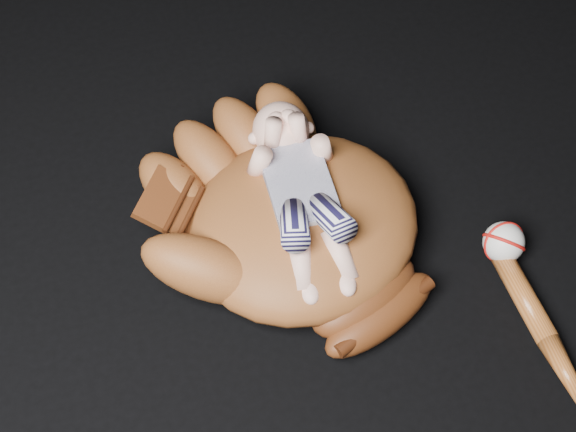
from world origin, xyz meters
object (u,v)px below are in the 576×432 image
(baseball_glove, at_px, (303,218))
(baseball, at_px, (504,242))
(newborn_baby, at_px, (304,198))
(baseball_bat, at_px, (555,353))

(baseball_glove, distance_m, baseball, 0.34)
(baseball_glove, height_order, newborn_baby, newborn_baby)
(baseball_glove, relative_size, newborn_baby, 1.53)
(baseball_glove, relative_size, baseball_bat, 1.39)
(baseball, bearing_deg, baseball_glove, 160.81)
(baseball_bat, xyz_separation_m, baseball, (0.00, 0.20, 0.02))
(baseball_bat, bearing_deg, newborn_baby, 134.58)
(baseball_bat, bearing_deg, baseball, 89.17)
(baseball_glove, xyz_separation_m, newborn_baby, (0.00, 0.00, 0.05))
(baseball, bearing_deg, baseball_bat, -90.83)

